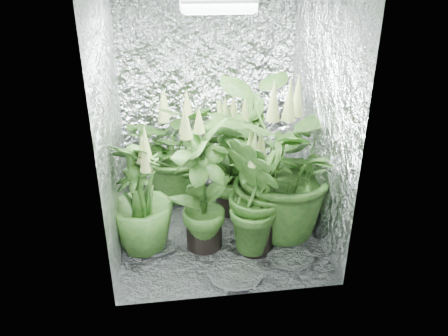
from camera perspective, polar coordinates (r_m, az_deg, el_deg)
ground at (r=3.79m, az=-0.69°, el=-8.22°), size 1.60×1.60×0.00m
walls at (r=3.34m, az=-0.78°, el=6.20°), size 1.62×1.62×2.00m
grow_lamp at (r=3.16m, az=-0.88°, el=20.48°), size 0.50×0.30×0.22m
plant_a at (r=4.08m, az=-5.77°, el=2.43°), size 1.13×1.13×1.09m
plant_b at (r=3.83m, az=0.84°, el=0.81°), size 0.73×0.73×1.08m
plant_c at (r=4.08m, az=2.23°, el=2.25°), size 0.69×0.69×1.07m
plant_d at (r=3.40m, az=-10.91°, el=-3.88°), size 0.70×0.70×1.01m
plant_e at (r=3.44m, az=7.25°, el=0.25°), size 1.21×1.21×1.35m
plant_f at (r=3.33m, az=-2.75°, el=-2.33°), size 0.73×0.73×1.18m
plant_g at (r=3.32m, az=4.30°, el=-3.68°), size 0.53×0.53×1.05m
circulation_fan at (r=4.22m, az=6.37°, el=-2.05°), size 0.16×0.34×0.39m
plant_label at (r=3.40m, az=5.27°, el=-6.59°), size 0.05×0.04×0.07m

